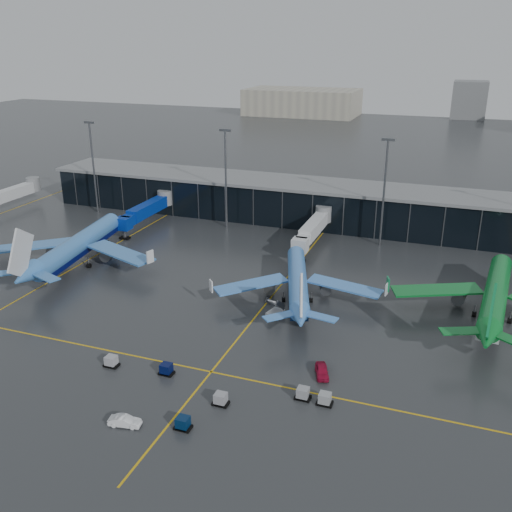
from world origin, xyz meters
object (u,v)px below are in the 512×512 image
(airliner_aer_lingus, at_px, (498,281))
(baggage_carts, at_px, (216,390))
(service_van_white, at_px, (125,421))
(airliner_arkefly, at_px, (78,233))
(airliner_klm_near, at_px, (298,270))
(service_van_red, at_px, (322,371))
(mobile_airstair, at_px, (275,311))

(airliner_aer_lingus, bearing_deg, baggage_carts, -127.71)
(baggage_carts, relative_size, service_van_white, 8.23)
(airliner_arkefly, xyz_separation_m, airliner_klm_near, (50.09, -0.82, -1.12))
(airliner_klm_near, xyz_separation_m, service_van_red, (11.01, -24.58, -5.06))
(baggage_carts, height_order, service_van_red, baggage_carts)
(airliner_arkefly, xyz_separation_m, baggage_carts, (48.41, -35.29, -6.19))
(airliner_klm_near, relative_size, mobile_airstair, 10.46)
(service_van_white, bearing_deg, airliner_klm_near, -23.42)
(airliner_arkefly, distance_m, airliner_klm_near, 50.11)
(service_van_red, bearing_deg, airliner_klm_near, 94.25)
(airliner_klm_near, height_order, baggage_carts, airliner_klm_near)
(airliner_aer_lingus, xyz_separation_m, service_van_red, (-24.05, -29.79, -5.82))
(airliner_aer_lingus, height_order, service_van_red, airliner_aer_lingus)
(airliner_aer_lingus, distance_m, mobile_airstair, 39.56)
(airliner_klm_near, height_order, mobile_airstair, airliner_klm_near)
(service_van_white, bearing_deg, airliner_arkefly, 30.47)
(service_van_white, bearing_deg, airliner_aer_lingus, -52.93)
(baggage_carts, bearing_deg, airliner_klm_near, 87.21)
(airliner_aer_lingus, relative_size, service_van_red, 9.51)
(airliner_aer_lingus, height_order, mobile_airstair, airliner_aer_lingus)
(airliner_arkefly, distance_m, service_van_red, 66.47)
(airliner_arkefly, relative_size, baggage_carts, 1.29)
(mobile_airstair, relative_size, service_van_white, 0.85)
(service_van_red, bearing_deg, airliner_aer_lingus, 31.20)
(airliner_klm_near, height_order, airliner_aer_lingus, airliner_aer_lingus)
(service_van_red, bearing_deg, mobile_airstair, 108.11)
(airliner_arkefly, relative_size, airliner_aer_lingus, 1.05)
(airliner_klm_near, xyz_separation_m, airliner_aer_lingus, (35.07, 5.21, 0.77))
(baggage_carts, distance_m, service_van_red, 16.09)
(mobile_airstair, distance_m, service_van_red, 20.53)
(airliner_arkefly, xyz_separation_m, service_van_white, (40.19, -45.57, -6.25))
(airliner_arkefly, relative_size, service_van_red, 10.02)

